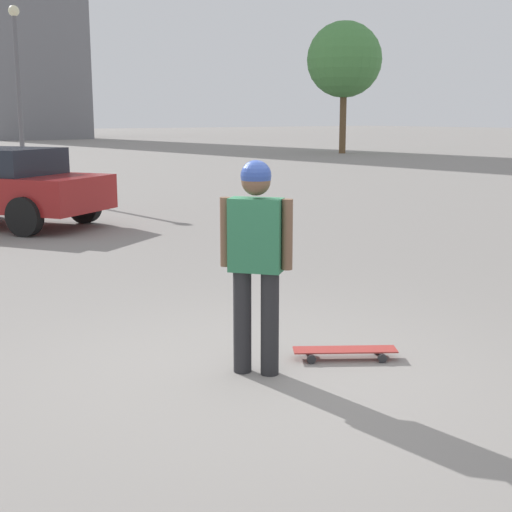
{
  "coord_description": "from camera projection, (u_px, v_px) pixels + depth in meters",
  "views": [
    {
      "loc": [
        4.49,
        -3.24,
        2.06
      ],
      "look_at": [
        0.0,
        0.0,
        0.97
      ],
      "focal_mm": 50.0,
      "sensor_mm": 36.0,
      "label": 1
    }
  ],
  "objects": [
    {
      "name": "ground_plane",
      "position": [
        256.0,
        373.0,
        5.83
      ],
      "size": [
        220.0,
        220.0,
        0.0
      ],
      "primitive_type": "plane",
      "color": "gray"
    },
    {
      "name": "person",
      "position": [
        256.0,
        250.0,
        5.64
      ],
      "size": [
        0.48,
        0.42,
        1.73
      ],
      "rotation": [
        0.0,
        0.0,
        0.68
      ],
      "color": "#262628",
      "rests_on": "ground_plane"
    },
    {
      "name": "skateboard",
      "position": [
        345.0,
        351.0,
        6.15
      ],
      "size": [
        0.65,
        0.85,
        0.09
      ],
      "rotation": [
        0.0,
        0.0,
        -2.16
      ],
      "color": "#A5332D",
      "rests_on": "ground_plane"
    },
    {
      "name": "car_parked_near",
      "position": [
        2.0,
        185.0,
        13.52
      ],
      "size": [
        4.34,
        3.61,
        1.47
      ],
      "rotation": [
        0.0,
        0.0,
        -2.58
      ],
      "color": "maroon",
      "rests_on": "ground_plane"
    },
    {
      "name": "tree_distant",
      "position": [
        344.0,
        60.0,
        39.18
      ],
      "size": [
        4.13,
        4.13,
        7.19
      ],
      "color": "brown",
      "rests_on": "ground_plane"
    },
    {
      "name": "lamp_post",
      "position": [
        18.0,
        83.0,
        18.7
      ],
      "size": [
        0.28,
        0.28,
        4.87
      ],
      "color": "#59595E",
      "rests_on": "ground_plane"
    }
  ]
}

